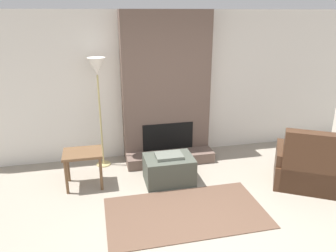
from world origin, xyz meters
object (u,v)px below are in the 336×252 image
object	(u,v)px
ottoman	(169,169)
armchair	(309,169)
side_table	(83,158)
floor_lamp_left	(97,74)

from	to	relation	value
ottoman	armchair	distance (m)	2.14
side_table	armchair	bearing A→B (deg)	-13.28
armchair	side_table	xyz separation A→B (m)	(-3.35, 0.79, 0.18)
side_table	floor_lamp_left	bearing A→B (deg)	65.45
side_table	floor_lamp_left	xyz separation A→B (m)	(0.31, 0.68, 1.15)
ottoman	armchair	bearing A→B (deg)	-16.71
armchair	side_table	size ratio (longest dim) A/B	2.19
armchair	side_table	bearing A→B (deg)	17.57
armchair	floor_lamp_left	world-z (taller)	floor_lamp_left
ottoman	side_table	xyz separation A→B (m)	(-1.30, 0.18, 0.25)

